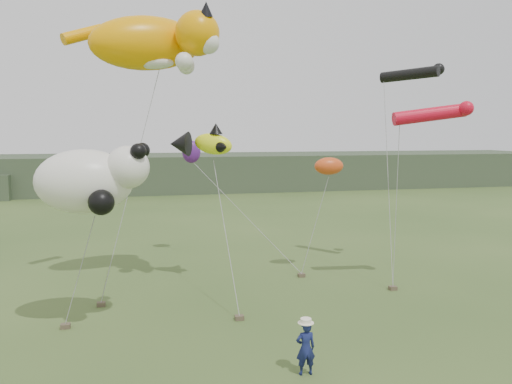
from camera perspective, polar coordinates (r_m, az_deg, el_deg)
The scene contains 9 objects.
ground at distance 15.62m, azimuth 6.11°, elevation -18.09°, with size 120.00×120.00×0.00m, color #385123.
headland at distance 58.30m, azimuth -10.99°, elevation 2.13°, with size 90.00×13.00×4.00m.
festival_attendant at distance 14.25m, azimuth 5.68°, elevation -17.34°, with size 0.55×0.36×1.49m, color #141C4E.
sandbag_anchors at distance 19.89m, azimuth -3.00°, elevation -12.24°, with size 13.10×4.80×0.16m.
cat_kite at distance 20.72m, azimuth -11.16°, elevation 16.47°, with size 6.11×3.57×2.63m.
fish_kite at distance 20.76m, azimuth -6.32°, elevation 5.57°, with size 2.85×1.86×1.40m.
tube_kites at distance 22.88m, azimuth 18.88°, elevation 10.46°, with size 3.65×4.88×2.87m.
panda_kite at distance 16.78m, azimuth -18.28°, elevation 1.34°, with size 3.62×2.34×2.25m.
misc_kites at distance 24.18m, azimuth 0.61°, elevation 3.79°, with size 6.96×5.42×1.51m.
Camera 1 is at (-4.58, -13.41, 6.58)m, focal length 35.00 mm.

